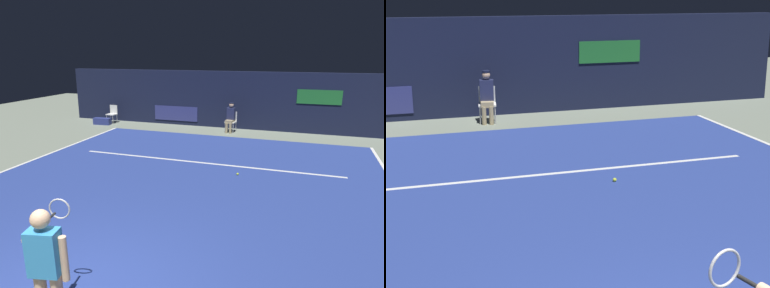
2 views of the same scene
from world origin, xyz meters
The scene contains 6 objects.
ground_plane centered at (0.00, 4.70, 0.00)m, with size 33.73×33.73×0.00m, color gray.
court_surface centered at (0.00, 4.70, 0.01)m, with size 10.84×11.40×0.01m, color navy.
line_service centered at (0.00, 6.69, 0.01)m, with size 8.46×0.10×0.01m, color white.
back_wall centered at (0.00, 12.26, 1.30)m, with size 17.27×0.33×2.60m.
line_judge_on_chair centered at (-0.14, 11.29, 0.69)m, with size 0.49×0.57×1.32m.
tennis_ball centered at (1.26, 5.94, 0.05)m, with size 0.07×0.07×0.07m, color #CCE033.
Camera 2 is at (-2.25, -3.03, 3.29)m, focal length 53.89 mm.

